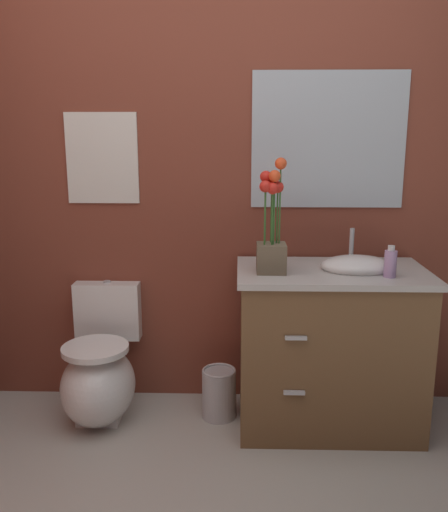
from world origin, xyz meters
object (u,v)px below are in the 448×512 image
wall_poster (102,158)px  soap_bottle (390,263)px  toilet (100,374)px  wall_mirror (328,140)px  trash_bin (219,393)px  flower_vase (272,234)px  vanity_cabinet (330,346)px

wall_poster → soap_bottle: bearing=-16.5°
toilet → wall_mirror: 1.72m
trash_bin → wall_mirror: size_ratio=0.34×
flower_vase → soap_bottle: 0.57m
soap_bottle → wall_poster: bearing=163.5°
wall_poster → wall_mirror: 1.20m
toilet → trash_bin: toilet is taller
trash_bin → wall_mirror: wall_mirror is taller
vanity_cabinet → wall_mirror: wall_mirror is taller
toilet → vanity_cabinet: size_ratio=0.68×
soap_bottle → wall_mirror: 0.74m
wall_mirror → trash_bin: bearing=-156.1°
flower_vase → wall_mirror: size_ratio=0.68×
flower_vase → wall_poster: wall_poster is taller
wall_poster → wall_mirror: size_ratio=0.60×
flower_vase → soap_bottle: (0.55, -0.08, -0.12)m
flower_vase → soap_bottle: bearing=-7.8°
toilet → wall_poster: bearing=90.0°
soap_bottle → flower_vase: bearing=172.2°
wall_poster → wall_mirror: wall_mirror is taller
flower_vase → trash_bin: flower_vase is taller
soap_bottle → trash_bin: 1.12m
toilet → wall_mirror: size_ratio=0.86×
toilet → soap_bottle: bearing=-6.3°
vanity_cabinet → wall_poster: wall_poster is taller
vanity_cabinet → wall_poster: 1.54m
trash_bin → vanity_cabinet: bearing=-4.5°
soap_bottle → toilet: bearing=173.7°
soap_bottle → wall_mirror: wall_mirror is taller
wall_mirror → flower_vase: bearing=-131.3°
toilet → soap_bottle: soap_bottle is taller
toilet → flower_vase: 1.18m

